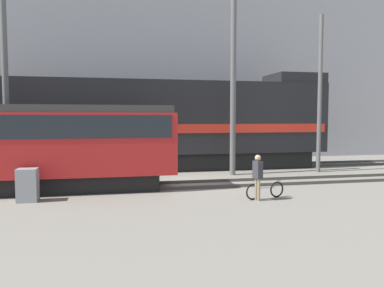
# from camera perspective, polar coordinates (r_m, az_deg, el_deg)

# --- Properties ---
(ground_plane) EXTENTS (120.00, 120.00, 0.00)m
(ground_plane) POSITION_cam_1_polar(r_m,az_deg,el_deg) (17.75, -1.51, -5.80)
(ground_plane) COLOR slate
(track_near) EXTENTS (60.00, 1.50, 0.14)m
(track_near) POSITION_cam_1_polar(r_m,az_deg,el_deg) (16.64, -0.80, -6.21)
(track_near) COLOR #47423D
(track_near) RESTS_ON ground
(track_far) EXTENTS (60.00, 1.51, 0.14)m
(track_far) POSITION_cam_1_polar(r_m,az_deg,el_deg) (22.05, -3.60, -3.70)
(track_far) COLOR #47423D
(track_far) RESTS_ON ground
(building_backdrop) EXTENTS (45.84, 6.00, 14.83)m
(building_backdrop) POSITION_cam_1_polar(r_m,az_deg,el_deg) (30.18, -5.94, 12.34)
(building_backdrop) COLOR #99999E
(building_backdrop) RESTS_ON ground
(freight_locomotive) EXTENTS (21.40, 3.04, 5.70)m
(freight_locomotive) POSITION_cam_1_polar(r_m,az_deg,el_deg) (21.71, -6.74, 3.02)
(freight_locomotive) COLOR black
(freight_locomotive) RESTS_ON ground
(streetcar) EXTENTS (11.89, 2.54, 3.53)m
(streetcar) POSITION_cam_1_polar(r_m,az_deg,el_deg) (16.45, -23.86, 0.17)
(streetcar) COLOR black
(streetcar) RESTS_ON ground
(bicycle) EXTENTS (1.66, 0.56, 0.67)m
(bicycle) POSITION_cam_1_polar(r_m,az_deg,el_deg) (14.35, 11.08, -6.96)
(bicycle) COLOR black
(bicycle) RESTS_ON ground
(person) EXTENTS (0.30, 0.40, 1.68)m
(person) POSITION_cam_1_polar(r_m,az_deg,el_deg) (13.86, 9.98, -4.35)
(person) COLOR #8C7A5B
(person) RESTS_ON ground
(utility_pole_left) EXTENTS (0.28, 0.28, 9.40)m
(utility_pole_left) POSITION_cam_1_polar(r_m,az_deg,el_deg) (19.53, -26.56, 8.52)
(utility_pole_left) COLOR #595959
(utility_pole_left) RESTS_ON ground
(utility_pole_center) EXTENTS (0.30, 0.30, 9.68)m
(utility_pole_center) POSITION_cam_1_polar(r_m,az_deg,el_deg) (19.92, 6.29, 9.22)
(utility_pole_center) COLOR #595959
(utility_pole_center) RESTS_ON ground
(utility_pole_right) EXTENTS (0.23, 0.23, 8.64)m
(utility_pole_right) POSITION_cam_1_polar(r_m,az_deg,el_deg) (21.96, 18.90, 7.18)
(utility_pole_right) COLOR #595959
(utility_pole_right) RESTS_ON ground
(signal_box) EXTENTS (0.70, 0.60, 1.20)m
(signal_box) POSITION_cam_1_polar(r_m,az_deg,el_deg) (14.78, -23.77, -5.76)
(signal_box) COLOR gray
(signal_box) RESTS_ON ground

